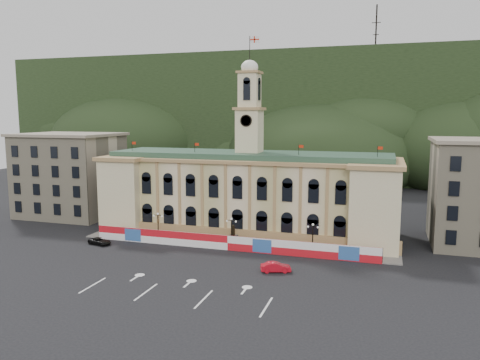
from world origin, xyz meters
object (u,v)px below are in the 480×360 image
(statue, at_px, (233,239))
(red_sedan, at_px, (276,267))
(black_suv, at_px, (100,241))
(lamp_center, at_px, (231,230))

(statue, distance_m, red_sedan, 15.35)
(red_sedan, distance_m, black_suv, 33.25)
(lamp_center, xyz_separation_m, red_sedan, (10.25, -10.42, -2.35))
(statue, bearing_deg, red_sedan, -48.09)
(red_sedan, xyz_separation_m, black_suv, (-32.88, 4.92, -0.13))
(statue, relative_size, red_sedan, 0.80)
(black_suv, bearing_deg, red_sedan, -85.90)
(statue, bearing_deg, lamp_center, -90.00)
(statue, relative_size, black_suv, 0.80)
(black_suv, bearing_deg, statue, -61.36)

